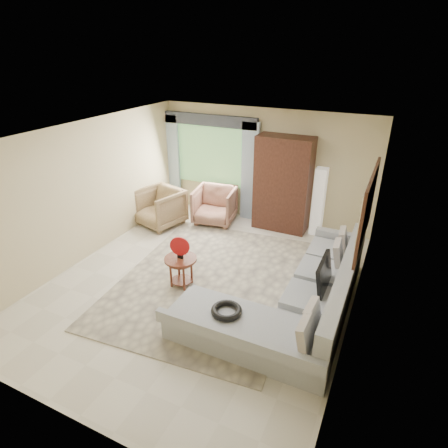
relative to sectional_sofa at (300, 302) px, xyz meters
The scene contains 17 objects.
ground 1.81m from the sectional_sofa, behind, with size 6.00×6.00×0.00m, color silver.
area_rug 1.74m from the sectional_sofa, 169.84° to the left, with size 3.00×4.00×0.02m, color #BBB194.
sectional_sofa is the anchor object (origin of this frame).
tv_screen 0.56m from the sectional_sofa, 40.62° to the left, with size 0.06×0.74×0.48m, color black.
garden_hose 1.27m from the sectional_sofa, 129.05° to the right, with size 0.43×0.43×0.09m, color black.
coffee_table 2.07m from the sectional_sofa, behind, with size 0.55×0.55×0.55m.
red_disc 2.13m from the sectional_sofa, behind, with size 0.34×0.34×0.03m, color #B11113.
armchair_left 4.23m from the sectional_sofa, 154.13° to the left, with size 0.92×0.95×0.86m, color #9F8457.
armchair_right 3.71m from the sectional_sofa, 137.24° to the left, with size 0.90×0.93×0.84m, color #9B6954.
potted_plant 4.52m from the sectional_sofa, 145.63° to the left, with size 0.51×0.44×0.57m, color #999999.
armoire 3.24m from the sectional_sofa, 113.06° to the left, with size 1.20×0.55×2.10m, color black.
floor_lamp 3.03m from the sectional_sofa, 98.33° to the left, with size 0.24×0.24×1.50m, color silver.
window 4.58m from the sectional_sofa, 134.87° to the left, with size 1.80×0.04×1.40m, color #669E59.
curtain_left 5.25m from the sectional_sofa, 143.84° to the left, with size 0.40×0.08×2.30m, color #9EB7CC.
curtain_right 3.80m from the sectional_sofa, 124.27° to the left, with size 0.40×0.08×2.30m, color #9EB7CC.
valance 4.81m from the sectional_sofa, 135.52° to the left, with size 2.40×0.12×0.26m, color #1E232D.
wall_mirror 1.70m from the sectional_sofa, 37.80° to the left, with size 0.05×1.70×1.05m.
Camera 1 is at (2.72, -4.83, 3.82)m, focal length 30.00 mm.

